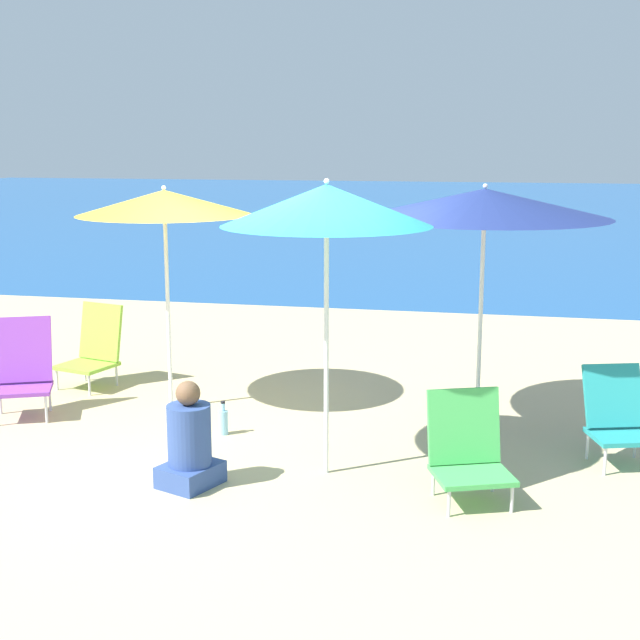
# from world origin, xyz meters

# --- Properties ---
(ground_plane) EXTENTS (60.00, 60.00, 0.00)m
(ground_plane) POSITION_xyz_m (0.00, 0.00, 0.00)
(ground_plane) COLOR #C6B284
(sea_water) EXTENTS (60.00, 40.00, 0.01)m
(sea_water) POSITION_xyz_m (0.00, 26.27, 0.00)
(sea_water) COLOR #1E5699
(sea_water) RESTS_ON ground
(beach_umbrella_yellow) EXTENTS (1.59, 1.59, 2.07)m
(beach_umbrella_yellow) POSITION_xyz_m (-1.17, 1.06, 1.91)
(beach_umbrella_yellow) COLOR white
(beach_umbrella_yellow) RESTS_ON ground
(beach_umbrella_teal) EXTENTS (1.53, 1.53, 2.21)m
(beach_umbrella_teal) POSITION_xyz_m (0.60, -0.27, 2.01)
(beach_umbrella_teal) COLOR white
(beach_umbrella_teal) RESTS_ON ground
(beach_umbrella_navy) EXTENTS (2.07, 2.07, 2.12)m
(beach_umbrella_navy) POSITION_xyz_m (1.68, 0.96, 1.96)
(beach_umbrella_navy) COLOR white
(beach_umbrella_navy) RESTS_ON ground
(beach_chair_green) EXTENTS (0.67, 0.66, 0.76)m
(beach_chair_green) POSITION_xyz_m (1.66, -0.52, 0.36)
(beach_chair_green) COLOR silver
(beach_chair_green) RESTS_ON ground
(beach_chair_teal) EXTENTS (0.59, 0.63, 0.75)m
(beach_chair_teal) POSITION_xyz_m (2.76, 0.44, 0.38)
(beach_chair_teal) COLOR silver
(beach_chair_teal) RESTS_ON ground
(beach_chair_purple) EXTENTS (0.69, 0.70, 0.88)m
(beach_chair_purple) POSITION_xyz_m (-2.40, 0.57, 0.45)
(beach_chair_purple) COLOR silver
(beach_chair_purple) RESTS_ON ground
(beach_chair_lime) EXTENTS (0.63, 0.66, 0.83)m
(beach_chair_lime) POSITION_xyz_m (-2.21, 1.63, 0.39)
(beach_chair_lime) COLOR silver
(beach_chair_lime) RESTS_ON ground
(person_seated_near) EXTENTS (0.48, 0.51, 0.79)m
(person_seated_near) POSITION_xyz_m (-0.32, -0.72, 0.31)
(person_seated_near) COLOR #334C8C
(person_seated_near) RESTS_ON ground
(water_bottle) EXTENTS (0.08, 0.08, 0.29)m
(water_bottle) POSITION_xyz_m (-0.44, 0.42, 0.12)
(water_bottle) COLOR #8CCCEA
(water_bottle) RESTS_ON ground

